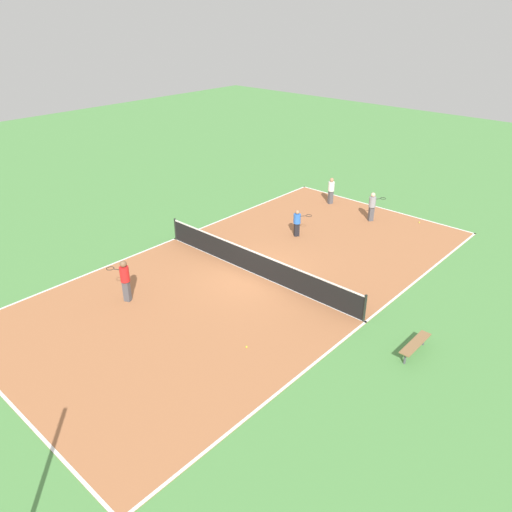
% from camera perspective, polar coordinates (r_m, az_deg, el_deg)
% --- Properties ---
extents(ground_plane, '(80.00, 80.00, 0.00)m').
position_cam_1_polar(ground_plane, '(21.65, 0.00, -2.13)').
color(ground_plane, '#518E47').
extents(court_surface, '(10.99, 21.44, 0.02)m').
position_cam_1_polar(court_surface, '(21.64, 0.00, -2.10)').
color(court_surface, '#AD6B42').
rests_on(court_surface, ground_plane).
extents(tennis_net, '(10.79, 0.10, 1.11)m').
position_cam_1_polar(tennis_net, '(21.37, 0.00, -0.75)').
color(tennis_net, black).
rests_on(tennis_net, court_surface).
extents(bench, '(0.36, 1.65, 0.45)m').
position_cam_1_polar(bench, '(17.63, 17.75, -9.59)').
color(bench, olive).
rests_on(bench, ground_plane).
extents(player_far_white, '(0.46, 0.46, 1.55)m').
position_cam_1_polar(player_far_white, '(29.47, 8.58, 7.56)').
color(player_far_white, '#4C4C51').
rests_on(player_far_white, court_surface).
extents(player_coach_red, '(0.98, 0.70, 1.76)m').
position_cam_1_polar(player_coach_red, '(19.91, -14.76, -2.44)').
color(player_coach_red, '#4C4C51').
rests_on(player_coach_red, court_surface).
extents(player_baseline_gray, '(0.79, 0.96, 1.59)m').
position_cam_1_polar(player_baseline_gray, '(27.40, 13.15, 5.72)').
color(player_baseline_gray, '#4C4C51').
rests_on(player_baseline_gray, court_surface).
extents(player_near_blue, '(0.83, 0.94, 1.38)m').
position_cam_1_polar(player_near_blue, '(24.99, 4.73, 3.95)').
color(player_near_blue, black).
rests_on(player_near_blue, court_surface).
extents(tennis_ball_far_baseline, '(0.07, 0.07, 0.07)m').
position_cam_1_polar(tennis_ball_far_baseline, '(17.26, -1.10, -10.34)').
color(tennis_ball_far_baseline, '#CCE033').
rests_on(tennis_ball_far_baseline, court_surface).
extents(tennis_ball_midcourt, '(0.07, 0.07, 0.07)m').
position_cam_1_polar(tennis_ball_midcourt, '(28.12, 18.17, 3.68)').
color(tennis_ball_midcourt, '#CCE033').
rests_on(tennis_ball_midcourt, court_surface).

